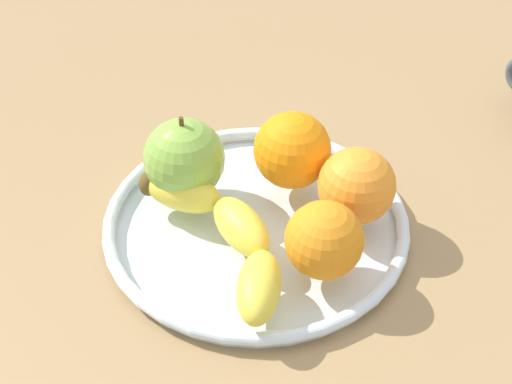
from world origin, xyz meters
TOP-DOWN VIEW (x-y plane):
  - ground_plane at (0.00, 0.00)cm, footprint 146.14×146.14cm
  - fruit_bowl at (0.00, 0.00)cm, footprint 28.54×28.54cm
  - banana at (-1.49, 4.55)cm, footprint 22.07×8.61cm
  - apple at (6.88, 3.39)cm, footprint 7.71×7.71cm
  - orange_front_left at (-4.94, -7.59)cm, footprint 7.09×7.09cm
  - orange_front_right at (2.34, -5.77)cm, footprint 7.44×7.44cm
  - orange_back_right at (-8.55, -1.03)cm, footprint 6.72×6.72cm

SIDE VIEW (x-z plane):
  - ground_plane at x=0.00cm, z-range -4.00..0.00cm
  - fruit_bowl at x=0.00cm, z-range 0.02..1.82cm
  - banana at x=-1.49cm, z-range 1.80..5.45cm
  - orange_back_right at x=-8.55cm, z-range 1.80..8.52cm
  - orange_front_left at x=-4.94cm, z-range 1.80..8.89cm
  - orange_front_right at x=2.34cm, z-range 1.80..9.24cm
  - apple at x=6.88cm, z-range 1.40..9.92cm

